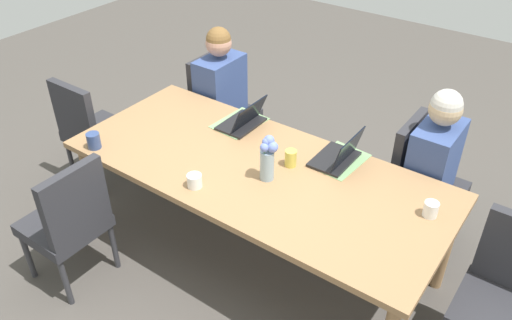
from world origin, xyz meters
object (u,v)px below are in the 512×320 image
object	(u,v)px
dining_table	(256,175)
coffee_mug_centre_left	(291,158)
person_far_left_near	(428,182)
coffee_mug_centre_right	(94,141)
person_far_left_mid	(221,106)
coffee_mug_near_right	(195,181)
flower_vase	(268,158)
chair_far_left_near	(420,177)
chair_far_left_mid	(219,104)
chair_head_left_right_mid	(90,127)
coffee_mug_near_left	(431,209)
laptop_far_left_mid	(243,121)
laptop_far_left_near	(338,156)
chair_near_left_far	(69,219)
chair_head_right_right_near	(507,293)

from	to	relation	value
dining_table	coffee_mug_centre_left	distance (m)	0.24
person_far_left_near	coffee_mug_centre_right	bearing A→B (deg)	-147.12
person_far_left_mid	coffee_mug_near_right	xyz separation A→B (m)	(0.71, -1.12, 0.24)
person_far_left_near	flower_vase	world-z (taller)	person_far_left_near
person_far_left_mid	person_far_left_near	bearing A→B (deg)	-0.23
chair_far_left_near	chair_far_left_mid	xyz separation A→B (m)	(-1.74, 0.01, 0.00)
chair_far_left_near	chair_head_left_right_mid	xyz separation A→B (m)	(-2.31, -0.86, 0.00)
chair_head_left_right_mid	coffee_mug_near_left	world-z (taller)	chair_head_left_right_mid
chair_head_left_right_mid	laptop_far_left_mid	size ratio (longest dim) A/B	2.81
chair_far_left_mid	laptop_far_left_mid	bearing A→B (deg)	-37.57
coffee_mug_near_right	chair_far_left_mid	bearing A→B (deg)	123.77
flower_vase	laptop_far_left_near	world-z (taller)	flower_vase
laptop_far_left_near	chair_far_left_near	bearing A→B (deg)	49.87
flower_vase	person_far_left_mid	bearing A→B (deg)	141.40
flower_vase	coffee_mug_centre_left	distance (m)	0.22
chair_far_left_mid	coffee_mug_near_left	bearing A→B (deg)	-17.63
chair_near_left_far	coffee_mug_near_right	size ratio (longest dim) A/B	10.29
laptop_far_left_mid	coffee_mug_centre_right	world-z (taller)	laptop_far_left_mid
dining_table	chair_head_left_right_mid	xyz separation A→B (m)	(-1.54, -0.06, -0.17)
laptop_far_left_near	coffee_mug_near_left	size ratio (longest dim) A/B	3.65
chair_near_left_far	person_far_left_near	bearing A→B (deg)	43.91
person_far_left_mid	coffee_mug_near_left	distance (m)	2.01
coffee_mug_near_right	chair_head_left_right_mid	bearing A→B (deg)	167.26
person_far_left_near	coffee_mug_near_right	xyz separation A→B (m)	(-1.03, -1.11, 0.24)
person_far_left_mid	flower_vase	xyz separation A→B (m)	(1.01, -0.81, 0.35)
laptop_far_left_mid	coffee_mug_near_right	size ratio (longest dim) A/B	3.66
chair_far_left_mid	coffee_mug_centre_left	bearing A→B (deg)	-30.97
person_far_left_near	coffee_mug_centre_right	distance (m)	2.19
chair_head_right_right_near	flower_vase	world-z (taller)	flower_vase
chair_far_left_near	chair_head_left_right_mid	distance (m)	2.47
dining_table	coffee_mug_centre_left	xyz separation A→B (m)	(0.16, 0.14, 0.12)
coffee_mug_centre_left	dining_table	bearing A→B (deg)	-140.26
dining_table	coffee_mug_near_left	bearing A→B (deg)	9.86
person_far_left_mid	coffee_mug_near_right	world-z (taller)	person_far_left_mid
chair_far_left_near	coffee_mug_centre_right	xyz separation A→B (m)	(-1.75, -1.24, 0.28)
chair_near_left_far	laptop_far_left_mid	bearing A→B (deg)	69.47
person_far_left_mid	coffee_mug_near_right	bearing A→B (deg)	-57.47
person_far_left_near	coffee_mug_near_left	xyz separation A→B (m)	(0.18, -0.57, 0.25)
coffee_mug_near_left	chair_head_left_right_mid	bearing A→B (deg)	-174.70
chair_head_right_right_near	coffee_mug_near_right	distance (m)	1.77
coffee_mug_near_right	coffee_mug_centre_left	bearing A→B (deg)	56.14
chair_near_left_far	flower_vase	bearing A→B (deg)	40.43
chair_head_left_right_mid	laptop_far_left_near	world-z (taller)	laptop_far_left_near
chair_far_left_mid	coffee_mug_centre_right	xyz separation A→B (m)	(-0.01, -1.25, 0.28)
chair_head_right_right_near	coffee_mug_centre_right	bearing A→B (deg)	-167.61
dining_table	chair_far_left_mid	bearing A→B (deg)	139.87
dining_table	laptop_far_left_near	bearing A→B (deg)	41.36
laptop_far_left_mid	coffee_mug_centre_left	xyz separation A→B (m)	(0.51, -0.20, 0.01)
coffee_mug_centre_left	person_far_left_near	bearing A→B (deg)	41.47
coffee_mug_near_left	coffee_mug_centre_right	xyz separation A→B (m)	(-2.00, -0.61, 0.01)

